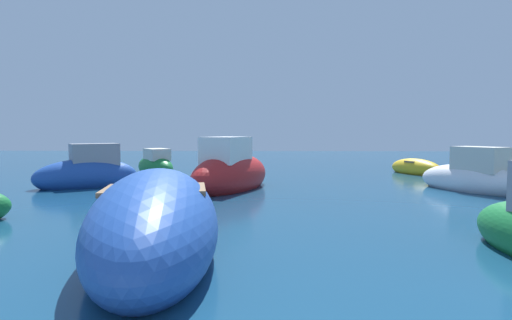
{
  "coord_description": "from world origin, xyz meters",
  "views": [
    {
      "loc": [
        -6.22,
        -4.92,
        2.0
      ],
      "look_at": [
        -6.71,
        11.07,
        0.95
      ],
      "focal_mm": 29.93,
      "sensor_mm": 36.0,
      "label": 1
    }
  ],
  "objects_px": {
    "moored_boat_0": "(472,178)",
    "moored_boat_1": "(231,173)",
    "moored_boat_10": "(416,168)",
    "moored_boat_5": "(155,166)",
    "moored_boat_8": "(88,174)",
    "moored_boat_3": "(156,225)"
  },
  "relations": [
    {
      "from": "moored_boat_10",
      "to": "moored_boat_5",
      "type": "bearing_deg",
      "value": 68.68
    },
    {
      "from": "moored_boat_3",
      "to": "moored_boat_8",
      "type": "bearing_deg",
      "value": -160.79
    },
    {
      "from": "moored_boat_5",
      "to": "moored_boat_3",
      "type": "bearing_deg",
      "value": 160.14
    },
    {
      "from": "moored_boat_3",
      "to": "moored_boat_0",
      "type": "bearing_deg",
      "value": 121.9
    },
    {
      "from": "moored_boat_3",
      "to": "moored_boat_8",
      "type": "relative_size",
      "value": 1.53
    },
    {
      "from": "moored_boat_1",
      "to": "moored_boat_3",
      "type": "bearing_deg",
      "value": -162.26
    },
    {
      "from": "moored_boat_5",
      "to": "moored_boat_10",
      "type": "height_order",
      "value": "moored_boat_5"
    },
    {
      "from": "moored_boat_0",
      "to": "moored_boat_8",
      "type": "relative_size",
      "value": 1.06
    },
    {
      "from": "moored_boat_8",
      "to": "moored_boat_10",
      "type": "relative_size",
      "value": 1.15
    },
    {
      "from": "moored_boat_8",
      "to": "moored_boat_1",
      "type": "bearing_deg",
      "value": 139.26
    },
    {
      "from": "moored_boat_0",
      "to": "moored_boat_3",
      "type": "height_order",
      "value": "moored_boat_0"
    },
    {
      "from": "moored_boat_0",
      "to": "moored_boat_3",
      "type": "bearing_deg",
      "value": 103.76
    },
    {
      "from": "moored_boat_1",
      "to": "moored_boat_8",
      "type": "xyz_separation_m",
      "value": [
        -5.31,
        0.53,
        -0.09
      ]
    },
    {
      "from": "moored_boat_0",
      "to": "moored_boat_5",
      "type": "distance_m",
      "value": 13.57
    },
    {
      "from": "moored_boat_0",
      "to": "moored_boat_1",
      "type": "xyz_separation_m",
      "value": [
        -8.24,
        0.27,
        0.11
      ]
    },
    {
      "from": "moored_boat_5",
      "to": "moored_boat_8",
      "type": "relative_size",
      "value": 0.88
    },
    {
      "from": "moored_boat_1",
      "to": "moored_boat_10",
      "type": "distance_m",
      "value": 10.14
    },
    {
      "from": "moored_boat_3",
      "to": "moored_boat_10",
      "type": "xyz_separation_m",
      "value": [
        8.87,
        13.8,
        -0.23
      ]
    },
    {
      "from": "moored_boat_5",
      "to": "moored_boat_10",
      "type": "relative_size",
      "value": 1.01
    },
    {
      "from": "moored_boat_1",
      "to": "moored_boat_10",
      "type": "bearing_deg",
      "value": -34.55
    },
    {
      "from": "moored_boat_3",
      "to": "moored_boat_10",
      "type": "distance_m",
      "value": 16.41
    },
    {
      "from": "moored_boat_8",
      "to": "moored_boat_10",
      "type": "height_order",
      "value": "moored_boat_8"
    }
  ]
}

